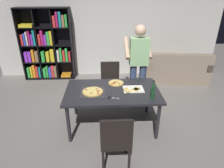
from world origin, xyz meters
TOP-DOWN VIEW (x-y plane):
  - ground_plane at (0.00, 0.00)m, footprint 12.00×12.00m
  - back_wall at (0.00, 2.60)m, footprint 6.40×0.10m
  - dining_table at (0.00, 0.00)m, footprint 1.64×0.98m
  - chair_near_camera at (-0.00, -0.97)m, footprint 0.42×0.42m
  - chair_far_side at (0.00, 0.97)m, footprint 0.42×0.42m
  - couch at (1.89, 1.99)m, footprint 1.80×1.08m
  - bookshelf at (-1.71, 2.37)m, footprint 1.40×0.35m
  - person_serving_pizza at (0.58, 0.75)m, footprint 0.55×0.54m
  - pepperoni_pizza_on_tray at (-0.34, -0.07)m, footprint 0.42×0.42m
  - pizza_slices_on_towel at (0.37, -0.00)m, footprint 0.37×0.30m
  - wine_bottle at (0.64, -0.30)m, footprint 0.07×0.07m
  - kitchen_scissors at (-0.03, -0.27)m, footprint 0.20×0.10m
  - second_pizza_plain at (0.08, 0.27)m, footprint 0.29×0.29m

SIDE VIEW (x-z plane):
  - ground_plane at x=0.00m, z-range 0.00..0.00m
  - couch at x=1.89m, z-range -0.12..0.73m
  - chair_near_camera at x=0.00m, z-range 0.06..0.96m
  - chair_far_side at x=0.00m, z-range 0.06..0.96m
  - dining_table at x=0.00m, z-range 0.30..1.05m
  - kitchen_scissors at x=-0.03m, z-range 0.75..0.76m
  - pizza_slices_on_towel at x=0.37m, z-range 0.75..0.78m
  - second_pizza_plain at x=0.08m, z-range 0.75..0.78m
  - pepperoni_pizza_on_tray at x=-0.34m, z-range 0.75..0.78m
  - wine_bottle at x=0.64m, z-range 0.71..1.03m
  - bookshelf at x=-1.71m, z-range -0.07..1.88m
  - person_serving_pizza at x=0.58m, z-range 0.12..1.87m
  - back_wall at x=0.00m, z-range 0.00..2.80m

